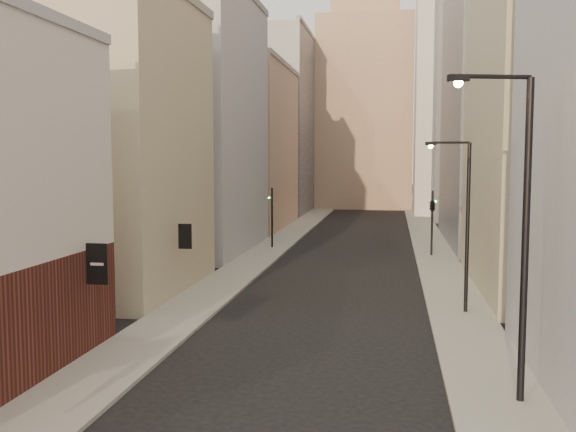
# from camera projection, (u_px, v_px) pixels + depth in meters

# --- Properties ---
(sidewalk_left) EXTENTS (3.00, 140.00, 0.15)m
(sidewalk_left) POSITION_uv_depth(u_px,v_px,m) (293.00, 232.00, 63.68)
(sidewalk_left) COLOR gray
(sidewalk_left) RESTS_ON ground
(sidewalk_right) EXTENTS (3.00, 140.00, 0.15)m
(sidewalk_right) POSITION_uv_depth(u_px,v_px,m) (426.00, 235.00, 61.60)
(sidewalk_right) COLOR gray
(sidewalk_right) RESTS_ON ground
(left_bldg_beige) EXTENTS (8.00, 12.00, 16.00)m
(left_bldg_beige) POSITION_uv_depth(u_px,v_px,m) (114.00, 148.00, 35.34)
(left_bldg_beige) COLOR tan
(left_bldg_beige) RESTS_ON ground
(left_bldg_grey) EXTENTS (8.00, 16.00, 20.00)m
(left_bldg_grey) POSITION_uv_depth(u_px,v_px,m) (199.00, 126.00, 50.89)
(left_bldg_grey) COLOR #97989C
(left_bldg_grey) RESTS_ON ground
(left_bldg_tan) EXTENTS (8.00, 18.00, 17.00)m
(left_bldg_tan) POSITION_uv_depth(u_px,v_px,m) (249.00, 148.00, 68.72)
(left_bldg_tan) COLOR tan
(left_bldg_tan) RESTS_ON ground
(left_bldg_wingrid) EXTENTS (8.00, 20.00, 24.00)m
(left_bldg_wingrid) POSITION_uv_depth(u_px,v_px,m) (281.00, 125.00, 88.07)
(left_bldg_wingrid) COLOR gray
(left_bldg_wingrid) RESTS_ON ground
(right_bldg_beige) EXTENTS (8.00, 16.00, 20.00)m
(right_bldg_beige) POSITION_uv_depth(u_px,v_px,m) (555.00, 111.00, 35.25)
(right_bldg_beige) COLOR tan
(right_bldg_beige) RESTS_ON ground
(right_bldg_wingrid) EXTENTS (8.00, 20.00, 26.00)m
(right_bldg_wingrid) POSITION_uv_depth(u_px,v_px,m) (498.00, 93.00, 54.65)
(right_bldg_wingrid) COLOR gray
(right_bldg_wingrid) RESTS_ON ground
(highrise) EXTENTS (21.00, 23.00, 51.20)m
(highrise) POSITION_uv_depth(u_px,v_px,m) (514.00, 12.00, 80.07)
(highrise) COLOR gray
(highrise) RESTS_ON ground
(clock_tower) EXTENTS (14.00, 14.00, 44.90)m
(clock_tower) POSITION_uv_depth(u_px,v_px,m) (366.00, 91.00, 97.60)
(clock_tower) COLOR tan
(clock_tower) RESTS_ON ground
(white_tower) EXTENTS (8.00, 8.00, 41.50)m
(white_tower) POSITION_uv_depth(u_px,v_px,m) (448.00, 71.00, 81.99)
(white_tower) COLOR silver
(white_tower) RESTS_ON ground
(streetlamp_near) EXTENTS (2.51, 0.89, 9.80)m
(streetlamp_near) POSITION_uv_depth(u_px,v_px,m) (518.00, 220.00, 18.77)
(streetlamp_near) COLOR black
(streetlamp_near) RESTS_ON ground
(streetlamp_mid) EXTENTS (2.14, 0.54, 8.20)m
(streetlamp_mid) POSITION_uv_depth(u_px,v_px,m) (463.00, 217.00, 30.05)
(streetlamp_mid) COLOR black
(streetlamp_mid) RESTS_ON ground
(traffic_light_left) EXTENTS (0.52, 0.39, 5.00)m
(traffic_light_left) POSITION_uv_depth(u_px,v_px,m) (272.00, 208.00, 52.29)
(traffic_light_left) COLOR black
(traffic_light_left) RESTS_ON ground
(traffic_light_right) EXTENTS (0.80, 0.80, 5.00)m
(traffic_light_right) POSITION_uv_depth(u_px,v_px,m) (432.00, 205.00, 47.88)
(traffic_light_right) COLOR black
(traffic_light_right) RESTS_ON ground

